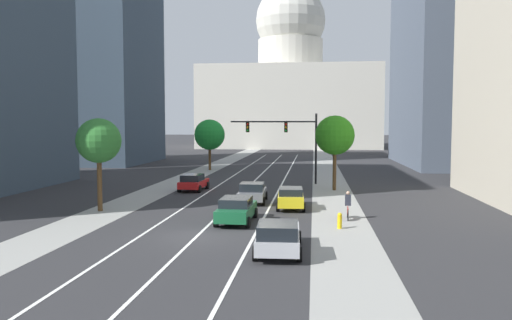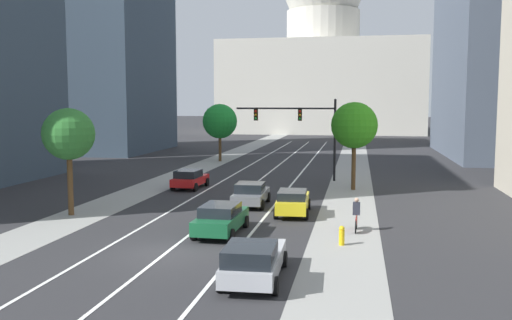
{
  "view_description": "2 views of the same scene",
  "coord_description": "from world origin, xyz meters",
  "px_view_note": "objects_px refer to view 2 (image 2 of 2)",
  "views": [
    {
      "loc": [
        5.98,
        -25.56,
        5.83
      ],
      "look_at": [
        0.1,
        26.22,
        2.11
      ],
      "focal_mm": 35.82,
      "sensor_mm": 36.0,
      "label": 1
    },
    {
      "loc": [
        8.09,
        -22.29,
        6.49
      ],
      "look_at": [
        0.28,
        19.91,
        2.04
      ],
      "focal_mm": 38.88,
      "sensor_mm": 36.0,
      "label": 2
    }
  ],
  "objects_px": {
    "car_silver": "(253,260)",
    "street_tree_near_left": "(69,135)",
    "car_green": "(221,218)",
    "traffic_signal_mast": "(303,124)",
    "fire_hydrant": "(342,235)",
    "cyclist": "(356,215)",
    "car_red": "(190,179)",
    "car_gray": "(251,194)",
    "capitol_building": "(323,68)",
    "car_yellow": "(293,201)",
    "street_tree_near_right": "(354,126)",
    "street_tree_mid_left": "(220,121)"
  },
  "relations": [
    {
      "from": "car_silver",
      "to": "street_tree_near_left",
      "type": "height_order",
      "value": "street_tree_near_left"
    },
    {
      "from": "car_green",
      "to": "traffic_signal_mast",
      "type": "distance_m",
      "value": 20.39
    },
    {
      "from": "fire_hydrant",
      "to": "cyclist",
      "type": "bearing_deg",
      "value": 77.72
    },
    {
      "from": "fire_hydrant",
      "to": "car_red",
      "type": "bearing_deg",
      "value": 128.5
    },
    {
      "from": "street_tree_near_left",
      "to": "car_gray",
      "type": "bearing_deg",
      "value": 26.46
    },
    {
      "from": "car_green",
      "to": "fire_hydrant",
      "type": "bearing_deg",
      "value": -99.96
    },
    {
      "from": "street_tree_near_left",
      "to": "car_red",
      "type": "bearing_deg",
      "value": 70.88
    },
    {
      "from": "capitol_building",
      "to": "car_yellow",
      "type": "xyz_separation_m",
      "value": [
        4.42,
        -93.23,
        -13.44
      ]
    },
    {
      "from": "car_red",
      "to": "cyclist",
      "type": "bearing_deg",
      "value": -131.47
    },
    {
      "from": "car_green",
      "to": "street_tree_near_left",
      "type": "distance_m",
      "value": 10.8
    },
    {
      "from": "fire_hydrant",
      "to": "car_yellow",
      "type": "bearing_deg",
      "value": 114.7
    },
    {
      "from": "car_red",
      "to": "street_tree_near_right",
      "type": "height_order",
      "value": "street_tree_near_right"
    },
    {
      "from": "car_red",
      "to": "fire_hydrant",
      "type": "xyz_separation_m",
      "value": [
        11.86,
        -14.9,
        -0.29
      ]
    },
    {
      "from": "car_green",
      "to": "car_gray",
      "type": "bearing_deg",
      "value": 1.01
    },
    {
      "from": "cyclist",
      "to": "street_tree_near_right",
      "type": "bearing_deg",
      "value": 3.37
    },
    {
      "from": "car_red",
      "to": "fire_hydrant",
      "type": "relative_size",
      "value": 4.49
    },
    {
      "from": "car_yellow",
      "to": "car_silver",
      "type": "height_order",
      "value": "car_silver"
    },
    {
      "from": "street_tree_near_right",
      "to": "car_silver",
      "type": "bearing_deg",
      "value": -98.56
    },
    {
      "from": "car_yellow",
      "to": "traffic_signal_mast",
      "type": "height_order",
      "value": "traffic_signal_mast"
    },
    {
      "from": "car_gray",
      "to": "car_green",
      "type": "xyz_separation_m",
      "value": [
        -0.0,
        -7.69,
        0.03
      ]
    },
    {
      "from": "car_silver",
      "to": "street_tree_mid_left",
      "type": "relative_size",
      "value": 0.76
    },
    {
      "from": "car_red",
      "to": "street_tree_near_right",
      "type": "bearing_deg",
      "value": -79.76
    },
    {
      "from": "street_tree_near_right",
      "to": "car_gray",
      "type": "bearing_deg",
      "value": -129.18
    },
    {
      "from": "street_tree_mid_left",
      "to": "car_green",
      "type": "bearing_deg",
      "value": -75.75
    },
    {
      "from": "street_tree_mid_left",
      "to": "street_tree_near_right",
      "type": "height_order",
      "value": "street_tree_near_right"
    },
    {
      "from": "capitol_building",
      "to": "street_tree_mid_left",
      "type": "height_order",
      "value": "capitol_building"
    },
    {
      "from": "car_red",
      "to": "traffic_signal_mast",
      "type": "relative_size",
      "value": 0.49
    },
    {
      "from": "car_yellow",
      "to": "cyclist",
      "type": "xyz_separation_m",
      "value": [
        3.65,
        -3.63,
        0.07
      ]
    },
    {
      "from": "car_silver",
      "to": "street_tree_near_right",
      "type": "xyz_separation_m",
      "value": [
        3.36,
        22.35,
        4.02
      ]
    },
    {
      "from": "capitol_building",
      "to": "fire_hydrant",
      "type": "height_order",
      "value": "capitol_building"
    },
    {
      "from": "car_yellow",
      "to": "car_gray",
      "type": "bearing_deg",
      "value": 49.24
    },
    {
      "from": "traffic_signal_mast",
      "to": "cyclist",
      "type": "distance_m",
      "value": 19.09
    },
    {
      "from": "capitol_building",
      "to": "car_red",
      "type": "xyz_separation_m",
      "value": [
        -4.42,
        -84.88,
        -13.46
      ]
    },
    {
      "from": "street_tree_near_left",
      "to": "fire_hydrant",
      "type": "bearing_deg",
      "value": -14.51
    },
    {
      "from": "street_tree_near_left",
      "to": "street_tree_near_right",
      "type": "distance_m",
      "value": 20.32
    },
    {
      "from": "car_silver",
      "to": "traffic_signal_mast",
      "type": "xyz_separation_m",
      "value": [
        -0.87,
        26.8,
        3.96
      ]
    },
    {
      "from": "capitol_building",
      "to": "cyclist",
      "type": "xyz_separation_m",
      "value": [
        8.07,
        -96.86,
        -13.36
      ]
    },
    {
      "from": "capitol_building",
      "to": "traffic_signal_mast",
      "type": "height_order",
      "value": "capitol_building"
    },
    {
      "from": "street_tree_near_right",
      "to": "street_tree_near_left",
      "type": "bearing_deg",
      "value": -141.83
    },
    {
      "from": "street_tree_near_left",
      "to": "car_green",
      "type": "bearing_deg",
      "value": -16.63
    },
    {
      "from": "car_silver",
      "to": "street_tree_near_right",
      "type": "relative_size",
      "value": 0.74
    },
    {
      "from": "car_gray",
      "to": "street_tree_near_right",
      "type": "distance_m",
      "value": 10.78
    },
    {
      "from": "cyclist",
      "to": "street_tree_near_right",
      "type": "distance_m",
      "value": 14.24
    },
    {
      "from": "car_green",
      "to": "traffic_signal_mast",
      "type": "relative_size",
      "value": 0.55
    },
    {
      "from": "cyclist",
      "to": "car_yellow",
      "type": "bearing_deg",
      "value": 47.33
    },
    {
      "from": "car_yellow",
      "to": "traffic_signal_mast",
      "type": "xyz_separation_m",
      "value": [
        -0.87,
        14.5,
        3.97
      ]
    },
    {
      "from": "car_green",
      "to": "street_tree_mid_left",
      "type": "height_order",
      "value": "street_tree_mid_left"
    },
    {
      "from": "car_gray",
      "to": "street_tree_near_left",
      "type": "relative_size",
      "value": 0.7
    },
    {
      "from": "car_gray",
      "to": "street_tree_mid_left",
      "type": "height_order",
      "value": "street_tree_mid_left"
    },
    {
      "from": "capitol_building",
      "to": "fire_hydrant",
      "type": "distance_m",
      "value": 101.0
    }
  ]
}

